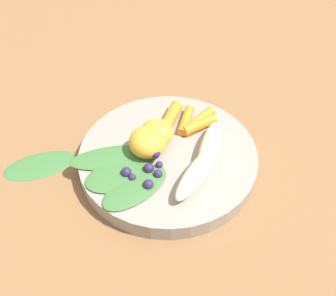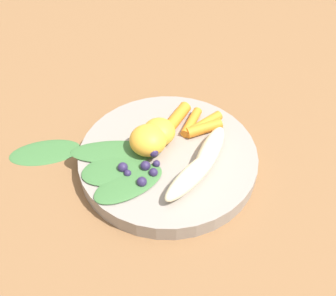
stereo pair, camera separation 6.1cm
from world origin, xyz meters
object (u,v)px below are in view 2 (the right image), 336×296
(kale_leaf_stray, at_px, (45,151))
(banana_peeled_right, at_px, (192,176))
(banana_peeled_left, at_px, (209,152))
(bowl, at_px, (168,159))
(orange_segment_near, at_px, (148,140))

(kale_leaf_stray, bearing_deg, banana_peeled_right, 148.52)
(banana_peeled_left, bearing_deg, bowl, 101.58)
(banana_peeled_right, bearing_deg, banana_peeled_left, 7.94)
(banana_peeled_right, relative_size, kale_leaf_stray, 1.00)
(bowl, distance_m, banana_peeled_right, 0.07)
(banana_peeled_left, xyz_separation_m, banana_peeled_right, (-0.02, 0.05, 0.00))
(banana_peeled_left, bearing_deg, orange_segment_near, 101.76)
(banana_peeled_left, relative_size, kale_leaf_stray, 1.00)
(banana_peeled_left, distance_m, orange_segment_near, 0.09)
(orange_segment_near, relative_size, kale_leaf_stray, 0.49)
(banana_peeled_left, relative_size, banana_peeled_right, 1.00)
(orange_segment_near, bearing_deg, kale_leaf_stray, 44.83)
(bowl, bearing_deg, banana_peeled_right, 171.40)
(banana_peeled_right, height_order, kale_leaf_stray, banana_peeled_right)
(banana_peeled_left, relative_size, orange_segment_near, 2.02)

